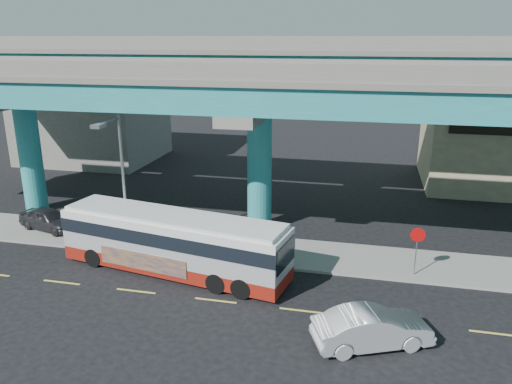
% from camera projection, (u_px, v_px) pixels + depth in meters
% --- Properties ---
extents(ground, '(120.00, 120.00, 0.00)m').
position_uv_depth(ground, '(218.00, 297.00, 23.33)').
color(ground, black).
rests_on(ground, ground).
extents(sidewalk, '(70.00, 4.00, 0.15)m').
position_uv_depth(sidewalk, '(246.00, 249.00, 28.42)').
color(sidewalk, gray).
rests_on(sidewalk, ground).
extents(lane_markings, '(58.00, 0.12, 0.01)m').
position_uv_depth(lane_markings, '(216.00, 300.00, 23.05)').
color(lane_markings, '#D8C64C').
rests_on(lane_markings, ground).
extents(viaduct, '(52.00, 12.40, 11.70)m').
position_uv_depth(viaduct, '(260.00, 82.00, 29.07)').
color(viaduct, teal).
rests_on(viaduct, ground).
extents(building_concrete, '(12.00, 10.00, 9.00)m').
position_uv_depth(building_concrete, '(93.00, 113.00, 48.57)').
color(building_concrete, gray).
rests_on(building_concrete, ground).
extents(transit_bus, '(12.47, 4.78, 3.14)m').
position_uv_depth(transit_bus, '(174.00, 241.00, 25.40)').
color(transit_bus, maroon).
rests_on(transit_bus, ground).
extents(sedan, '(5.02, 5.85, 1.54)m').
position_uv_depth(sedan, '(372.00, 328.00, 19.50)').
color(sedan, '#BBBAC0').
rests_on(sedan, ground).
extents(parked_car, '(3.56, 4.77, 1.36)m').
position_uv_depth(parked_car, '(48.00, 219.00, 30.99)').
color(parked_car, '#29282D').
rests_on(parked_car, sidewalk).
extents(street_lamp, '(0.50, 2.49, 7.61)m').
position_uv_depth(street_lamp, '(117.00, 166.00, 26.39)').
color(street_lamp, gray).
rests_on(street_lamp, sidewalk).
extents(stop_sign, '(0.77, 0.09, 2.56)m').
position_uv_depth(stop_sign, '(417.00, 241.00, 24.69)').
color(stop_sign, gray).
rests_on(stop_sign, sidewalk).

